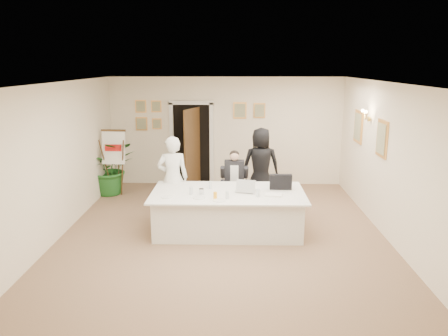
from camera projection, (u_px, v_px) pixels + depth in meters
name	position (u px, v px, depth m)	size (l,w,h in m)	color
floor	(223.00, 233.00, 8.26)	(7.00, 7.00, 0.00)	brown
ceiling	(223.00, 83.00, 7.61)	(6.00, 7.00, 0.02)	white
wall_back	(226.00, 132.00, 11.34)	(6.00, 0.10, 2.80)	#EDE9C8
wall_front	(215.00, 234.00, 4.53)	(6.00, 0.10, 2.80)	#EDE9C8
wall_left	(60.00, 160.00, 8.00)	(0.10, 7.00, 2.80)	#EDE9C8
wall_right	(389.00, 162.00, 7.87)	(0.10, 7.00, 2.80)	#EDE9C8
doorway	(192.00, 146.00, 11.27)	(1.14, 0.86, 2.20)	black
pictures_back_wall	(195.00, 114.00, 11.22)	(3.40, 0.06, 0.80)	#E9A54F
pictures_right_wall	(369.00, 132.00, 8.96)	(0.06, 2.20, 0.80)	#E9A54F
wall_sconce	(367.00, 115.00, 8.88)	(0.20, 0.30, 0.24)	gold
conference_table	(228.00, 211.00, 8.27)	(2.87, 1.52, 0.78)	white
seated_man	(234.00, 181.00, 9.36)	(0.58, 0.61, 1.34)	black
flip_chart	(116.00, 166.00, 10.44)	(0.56, 0.36, 1.58)	#3F2814
standing_man	(173.00, 178.00, 8.85)	(0.63, 0.41, 1.72)	white
standing_woman	(261.00, 165.00, 9.99)	(0.84, 0.55, 1.72)	black
potted_palm	(110.00, 168.00, 10.60)	(1.19, 1.03, 1.32)	#1E5C21
laptop	(245.00, 184.00, 8.19)	(0.36, 0.37, 0.28)	#B7BABC
laptop_bag	(281.00, 182.00, 8.33)	(0.42, 0.12, 0.29)	black
paper_stack	(274.00, 195.00, 7.95)	(0.31, 0.21, 0.03)	white
plate_left	(167.00, 197.00, 7.86)	(0.22, 0.22, 0.01)	white
plate_mid	(199.00, 198.00, 7.82)	(0.22, 0.22, 0.01)	white
plate_near	(219.00, 200.00, 7.66)	(0.23, 0.23, 0.01)	white
glass_a	(191.00, 191.00, 8.02)	(0.06, 0.06, 0.14)	silver
glass_b	(227.00, 195.00, 7.76)	(0.06, 0.06, 0.14)	silver
glass_c	(258.00, 193.00, 7.89)	(0.07, 0.07, 0.14)	silver
glass_d	(210.00, 185.00, 8.40)	(0.06, 0.06, 0.14)	silver
oj_glass	(215.00, 196.00, 7.74)	(0.07, 0.07, 0.13)	#FCA215
steel_jug	(202.00, 192.00, 8.01)	(0.10, 0.10, 0.11)	silver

